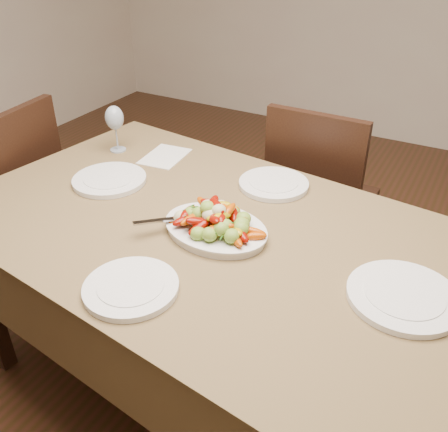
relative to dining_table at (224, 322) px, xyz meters
name	(u,v)px	position (x,y,z in m)	size (l,w,h in m)	color
floor	(177,400)	(-0.14, -0.12, -0.38)	(6.00, 6.00, 0.00)	#381F11
dining_table	(224,322)	(0.00, 0.00, 0.00)	(1.84, 1.04, 0.76)	brown
chair_far	(323,199)	(0.06, 0.84, 0.10)	(0.42, 0.42, 0.95)	black
chair_left	(3,205)	(-1.20, 0.08, 0.10)	(0.42, 0.42, 0.95)	black
serving_platter	(216,230)	(-0.02, -0.02, 0.39)	(0.33, 0.25, 0.02)	white
roasted_vegetables	(215,215)	(-0.02, -0.02, 0.45)	(0.27, 0.19, 0.09)	#700A02
serving_spoon	(191,219)	(-0.09, -0.05, 0.43)	(0.28, 0.06, 0.03)	#9EA0A8
plate_left	(110,180)	(-0.54, 0.09, 0.39)	(0.27, 0.27, 0.02)	white
plate_right	(404,297)	(0.56, -0.05, 0.39)	(0.29, 0.29, 0.02)	white
plate_far	(274,184)	(0.01, 0.36, 0.39)	(0.25, 0.25, 0.02)	white
plate_near	(131,288)	(-0.08, -0.36, 0.39)	(0.26, 0.26, 0.02)	white
wine_glass	(116,127)	(-0.69, 0.33, 0.48)	(0.08, 0.08, 0.20)	#8C99A5
menu_card	(165,156)	(-0.49, 0.37, 0.38)	(0.15, 0.21, 0.00)	silver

